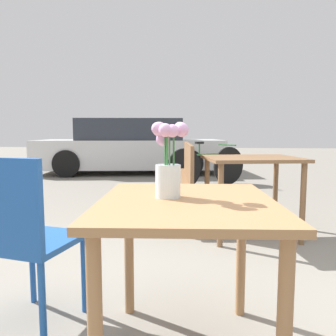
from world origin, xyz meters
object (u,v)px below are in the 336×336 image
at_px(flower_vase, 168,164).
at_px(cafe_chair, 23,233).
at_px(bench_near, 181,175).
at_px(table_front, 187,225).
at_px(bicycle, 207,166).
at_px(parked_car, 131,147).
at_px(table_back, 251,170).

relative_size(flower_vase, cafe_chair, 0.37).
distance_m(flower_vase, bench_near, 2.61).
xyz_separation_m(table_front, bicycle, (0.21, 4.56, -0.22)).
height_order(flower_vase, parked_car, parked_car).
distance_m(flower_vase, parked_car, 6.73).
bearing_deg(cafe_chair, parked_car, 97.20).
distance_m(bench_near, table_back, 1.11).
relative_size(cafe_chair, table_back, 0.91).
height_order(flower_vase, bench_near, flower_vase).
bearing_deg(bench_near, table_front, -86.44).
xyz_separation_m(flower_vase, table_back, (0.63, 1.74, -0.22)).
bearing_deg(table_front, bench_near, 93.56).
bearing_deg(flower_vase, table_front, -24.74).
distance_m(table_front, flower_vase, 0.27).
bearing_deg(cafe_chair, bench_near, 76.02).
bearing_deg(table_front, bicycle, 87.33).
distance_m(table_front, table_back, 1.86).
distance_m(table_back, parked_car, 5.26).
height_order(cafe_chair, table_back, cafe_chair).
relative_size(flower_vase, bicycle, 0.23).
relative_size(bench_near, table_back, 1.83).
bearing_deg(table_back, table_front, -107.04).
bearing_deg(table_front, table_back, 72.96).
height_order(cafe_chair, bench_near, cafe_chair).
xyz_separation_m(cafe_chair, bench_near, (0.62, 2.50, -0.03)).
height_order(table_front, flower_vase, flower_vase).
height_order(table_front, cafe_chair, cafe_chair).
distance_m(cafe_chair, parked_car, 6.53).
relative_size(flower_vase, parked_car, 0.07).
distance_m(flower_vase, bicycle, 4.56).
relative_size(table_front, table_back, 0.92).
height_order(bench_near, table_back, bench_near).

